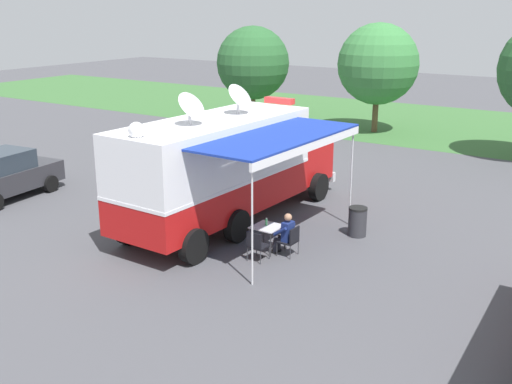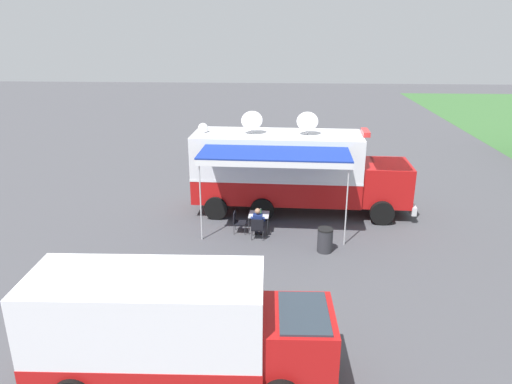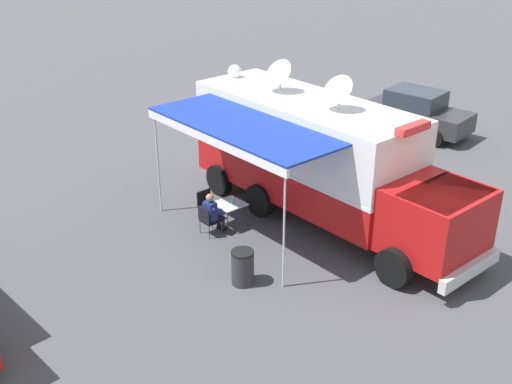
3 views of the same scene
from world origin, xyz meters
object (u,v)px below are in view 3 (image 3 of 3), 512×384
at_px(folding_chair_beside_table, 206,202).
at_px(folding_table, 230,205).
at_px(folding_chair_at_table, 208,219).
at_px(car_behind_truck, 417,112).
at_px(command_truck, 321,158).
at_px(seated_responder, 213,212).
at_px(trash_bin, 243,267).
at_px(water_bottle, 233,200).

bearing_deg(folding_chair_beside_table, folding_table, 102.49).
relative_size(folding_chair_at_table, car_behind_truck, 0.20).
relative_size(command_truck, folding_chair_beside_table, 10.98).
bearing_deg(seated_responder, folding_chair_at_table, -1.61).
xyz_separation_m(folding_table, trash_bin, (1.70, 2.50, -0.22)).
bearing_deg(car_behind_truck, folding_chair_at_table, 4.93).
xyz_separation_m(seated_responder, car_behind_truck, (-11.35, -1.00, 0.23)).
height_order(folding_table, seated_responder, seated_responder).
height_order(command_truck, folding_chair_beside_table, command_truck).
xyz_separation_m(folding_table, water_bottle, (-0.07, 0.06, 0.16)).
relative_size(command_truck, seated_responder, 7.64).
bearing_deg(folding_table, seated_responder, -0.98).
relative_size(folding_chair_at_table, folding_chair_beside_table, 1.00).
bearing_deg(trash_bin, folding_table, -124.24).
bearing_deg(seated_responder, car_behind_truck, -174.96).
bearing_deg(water_bottle, command_truck, 148.99).
relative_size(folding_chair_at_table, trash_bin, 0.96).
xyz_separation_m(seated_responder, trash_bin, (1.09, 2.51, -0.20)).
relative_size(folding_chair_beside_table, seated_responder, 0.70).
bearing_deg(folding_chair_at_table, folding_chair_beside_table, -126.25).
bearing_deg(folding_chair_beside_table, water_bottle, 105.57).
distance_m(trash_bin, car_behind_truck, 12.94).
height_order(folding_table, trash_bin, trash_bin).
bearing_deg(command_truck, seated_responder, -25.96).
distance_m(folding_chair_beside_table, trash_bin, 3.68).
height_order(trash_bin, car_behind_truck, car_behind_truck).
xyz_separation_m(water_bottle, car_behind_truck, (-10.67, -1.08, 0.05)).
relative_size(command_truck, water_bottle, 42.66).
height_order(folding_chair_at_table, folding_chair_beside_table, same).
bearing_deg(trash_bin, command_truck, -164.61).
bearing_deg(car_behind_truck, folding_table, 5.38).
distance_m(command_truck, folding_chair_at_table, 3.69).
bearing_deg(water_bottle, seated_responder, -6.32).
xyz_separation_m(folding_table, car_behind_truck, (-10.74, -1.01, 0.21)).
bearing_deg(folding_chair_beside_table, command_truck, 137.77).
xyz_separation_m(water_bottle, folding_chair_at_table, (0.87, -0.08, -0.32)).
relative_size(water_bottle, seated_responder, 0.18).
distance_m(folding_chair_at_table, seated_responder, 0.23).
bearing_deg(folding_chair_beside_table, folding_chair_at_table, 53.75).
height_order(command_truck, car_behind_truck, command_truck).
relative_size(command_truck, folding_chair_at_table, 10.98).
xyz_separation_m(water_bottle, folding_chair_beside_table, (0.25, -0.91, -0.32)).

